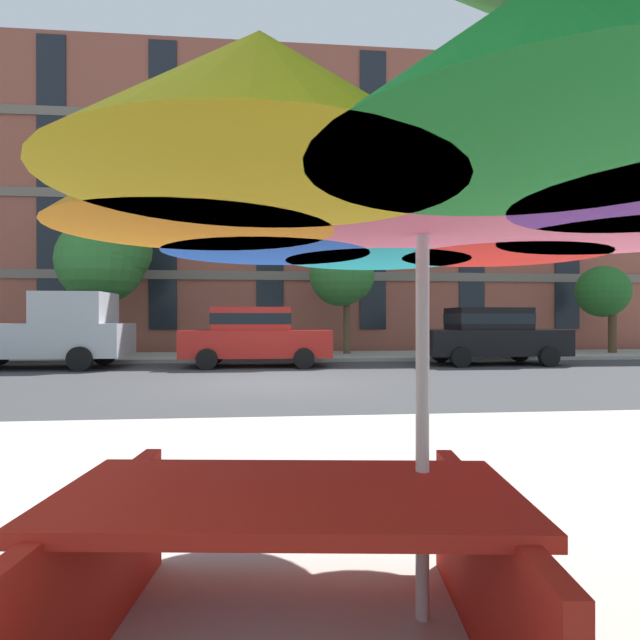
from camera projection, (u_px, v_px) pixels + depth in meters
ground_plane at (266, 382)px, 11.04m from camera, size 120.00×120.00×0.00m
sidewalk_far at (269, 356)px, 17.81m from camera, size 56.00×3.60×0.12m
apartment_building at (271, 225)px, 25.95m from camera, size 38.45×12.08×12.80m
pickup_silver at (45, 333)px, 14.13m from camera, size 5.10×2.12×2.20m
sedan_red at (255, 335)px, 14.68m from camera, size 4.40×1.98×1.78m
sedan_black at (491, 334)px, 15.36m from camera, size 4.40×1.98×1.78m
street_tree_left at (104, 256)px, 17.26m from camera, size 3.25×3.00×5.18m
street_tree_middle at (344, 276)px, 18.19m from camera, size 2.42×2.35×4.23m
street_tree_right at (604, 293)px, 19.04m from camera, size 2.00×2.00×3.50m
patio_umbrella at (423, 182)px, 2.15m from camera, size 3.13×3.13×2.35m
picnic_table at (288, 561)px, 1.92m from camera, size 1.95×1.70×0.77m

